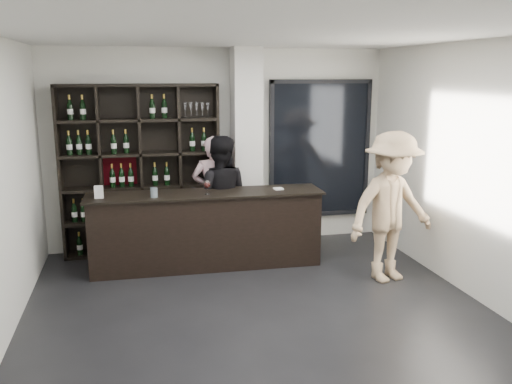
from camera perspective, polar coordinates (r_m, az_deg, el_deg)
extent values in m
cube|color=black|center=(5.85, 0.78, -13.34)|extent=(5.00, 5.50, 0.01)
cube|color=silver|center=(7.84, -1.01, 4.41)|extent=(0.40, 0.40, 2.90)
cube|color=black|center=(8.38, 6.75, 4.50)|extent=(1.60, 0.08, 2.10)
cube|color=black|center=(8.38, 6.75, 4.50)|extent=(1.48, 0.02, 1.98)
cube|color=black|center=(7.23, -5.24, -4.10)|extent=(3.00, 0.56, 0.98)
cube|color=black|center=(7.10, -5.32, -0.18)|extent=(3.08, 0.64, 0.03)
imported|color=beige|center=(7.79, -4.49, -0.24)|extent=(0.67, 0.50, 1.68)
imported|color=black|center=(7.56, -3.84, -0.49)|extent=(0.97, 0.83, 1.71)
imported|color=tan|center=(6.83, 14.06, -1.58)|extent=(1.33, 0.95, 1.86)
cylinder|color=silver|center=(6.91, -10.69, -0.06)|extent=(0.11, 0.11, 0.12)
cube|color=white|center=(7.27, 2.37, 0.35)|extent=(0.12, 0.12, 0.02)
cube|color=white|center=(7.01, -16.22, -0.01)|extent=(0.11, 0.06, 0.16)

